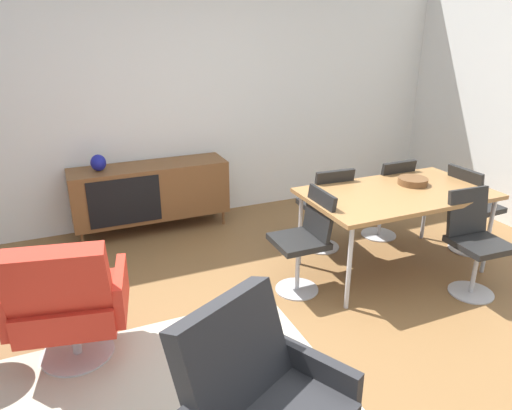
% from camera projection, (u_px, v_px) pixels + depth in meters
% --- Properties ---
extents(ground_plane, '(8.32, 8.32, 0.00)m').
position_uv_depth(ground_plane, '(289.00, 341.00, 3.35)').
color(ground_plane, brown).
extents(wall_back, '(6.80, 0.12, 2.80)m').
position_uv_depth(wall_back, '(181.00, 92.00, 5.06)').
color(wall_back, silver).
rests_on(wall_back, ground_plane).
extents(sideboard, '(1.60, 0.45, 0.72)m').
position_uv_depth(sideboard, '(150.00, 191.00, 4.98)').
color(sideboard, brown).
rests_on(sideboard, ground_plane).
extents(vase_cobalt, '(0.15, 0.15, 0.16)m').
position_uv_depth(vase_cobalt, '(98.00, 163.00, 4.67)').
color(vase_cobalt, navy).
rests_on(vase_cobalt, sideboard).
extents(dining_table, '(1.60, 0.90, 0.74)m').
position_uv_depth(dining_table, '(397.00, 196.00, 4.09)').
color(dining_table, olive).
rests_on(dining_table, ground_plane).
extents(wooden_bowl_on_table, '(0.26, 0.26, 0.06)m').
position_uv_depth(wooden_bowl_on_table, '(413.00, 181.00, 4.24)').
color(wooden_bowl_on_table, brown).
rests_on(wooden_bowl_on_table, dining_table).
extents(dining_chair_far_end, '(0.44, 0.42, 0.86)m').
position_uv_depth(dining_chair_far_end, '(470.00, 206.00, 4.50)').
color(dining_chair_far_end, black).
rests_on(dining_chair_far_end, ground_plane).
extents(dining_chair_back_right, '(0.40, 0.43, 0.86)m').
position_uv_depth(dining_chair_back_right, '(387.00, 195.00, 4.78)').
color(dining_chair_back_right, black).
rests_on(dining_chair_back_right, ground_plane).
extents(dining_chair_back_left, '(0.43, 0.45, 0.86)m').
position_uv_depth(dining_chair_back_left, '(326.00, 205.00, 4.52)').
color(dining_chair_back_left, black).
rests_on(dining_chair_back_left, ground_plane).
extents(dining_chair_near_window, '(0.43, 0.40, 0.86)m').
position_uv_depth(dining_chair_near_window, '(305.00, 238.00, 3.84)').
color(dining_chair_near_window, black).
rests_on(dining_chair_near_window, ground_plane).
extents(dining_chair_front_right, '(0.42, 0.44, 0.86)m').
position_uv_depth(dining_chair_front_right, '(474.00, 239.00, 3.82)').
color(dining_chair_front_right, black).
rests_on(dining_chair_front_right, ground_plane).
extents(lounge_chair_red, '(0.81, 0.76, 0.95)m').
position_uv_depth(lounge_chair_red, '(67.00, 300.00, 2.99)').
color(lounge_chair_red, red).
rests_on(lounge_chair_red, ground_plane).
extents(armchair_black_shell, '(0.87, 0.86, 0.95)m').
position_uv_depth(armchair_black_shell, '(261.00, 408.00, 2.16)').
color(armchair_black_shell, '#262628').
rests_on(armchair_black_shell, ground_plane).
extents(area_rug, '(2.20, 1.70, 0.01)m').
position_uv_depth(area_rug, '(158.00, 410.00, 2.75)').
color(area_rug, '#B7AD99').
rests_on(area_rug, ground_plane).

